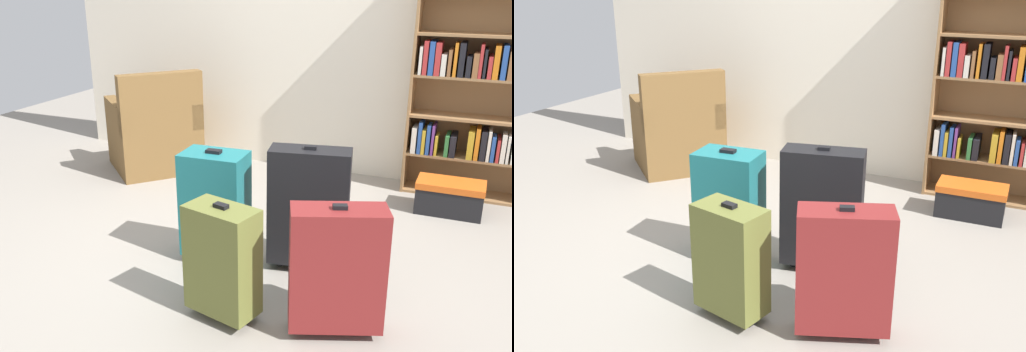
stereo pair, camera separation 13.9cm
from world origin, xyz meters
The scene contains 10 objects.
ground_plane centered at (0.00, 0.00, 0.00)m, with size 8.42×8.42×0.00m, color gray.
back_wall centered at (0.00, 1.92, 1.30)m, with size 4.81×0.10×2.60m, color beige.
bookshelf centered at (1.31, 1.74, 0.87)m, with size 1.04×0.27×1.85m.
armchair centered at (-1.33, 1.32, 0.32)m, with size 0.99×0.99×0.90m.
mug centered at (-0.76, 1.25, 0.05)m, with size 0.12×0.08×0.10m.
storage_box centered at (1.18, 1.30, 0.13)m, with size 0.48×0.26×0.24m.
suitcase_teal centered at (-0.08, 0.01, 0.37)m, with size 0.39×0.26×0.71m.
suitcase_black centered at (0.47, 0.12, 0.40)m, with size 0.49×0.27×0.76m.
suitcase_dark_red centered at (0.79, -0.45, 0.36)m, with size 0.49×0.34×0.68m.
suitcase_olive centered at (0.24, -0.54, 0.33)m, with size 0.39×0.28×0.63m.
Camera 2 is at (1.47, -2.69, 1.68)m, focal length 39.38 mm.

